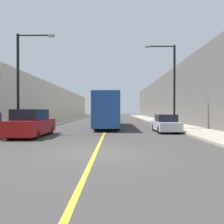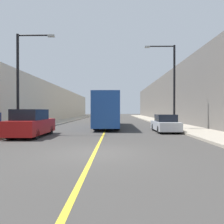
{
  "view_description": "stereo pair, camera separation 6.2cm",
  "coord_description": "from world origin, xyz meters",
  "px_view_note": "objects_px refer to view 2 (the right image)",
  "views": [
    {
      "loc": [
        0.85,
        -9.41,
        1.86
      ],
      "look_at": [
        0.49,
        17.66,
        1.63
      ],
      "focal_mm": 35.0,
      "sensor_mm": 36.0,
      "label": 1
    },
    {
      "loc": [
        0.91,
        -9.41,
        1.86
      ],
      "look_at": [
        0.49,
        17.66,
        1.63
      ],
      "focal_mm": 35.0,
      "sensor_mm": 36.0,
      "label": 2
    }
  ],
  "objects_px": {
    "bus": "(108,110)",
    "street_lamp_left": "(21,76)",
    "street_lamp_right": "(172,81)",
    "parked_suv_left": "(31,124)",
    "car_right_near": "(165,124)"
  },
  "relations": [
    {
      "from": "bus",
      "to": "street_lamp_left",
      "type": "xyz_separation_m",
      "value": [
        -6.3,
        -7.8,
        2.58
      ]
    },
    {
      "from": "street_lamp_left",
      "to": "street_lamp_right",
      "type": "xyz_separation_m",
      "value": [
        12.44,
        4.3,
        0.19
      ]
    },
    {
      "from": "bus",
      "to": "parked_suv_left",
      "type": "height_order",
      "value": "bus"
    },
    {
      "from": "car_right_near",
      "to": "bus",
      "type": "bearing_deg",
      "value": 132.36
    },
    {
      "from": "parked_suv_left",
      "to": "street_lamp_right",
      "type": "relative_size",
      "value": 0.64
    },
    {
      "from": "bus",
      "to": "street_lamp_right",
      "type": "distance_m",
      "value": 7.6
    },
    {
      "from": "bus",
      "to": "parked_suv_left",
      "type": "bearing_deg",
      "value": -119.94
    },
    {
      "from": "parked_suv_left",
      "to": "car_right_near",
      "type": "bearing_deg",
      "value": 18.01
    },
    {
      "from": "car_right_near",
      "to": "street_lamp_right",
      "type": "relative_size",
      "value": 0.54
    },
    {
      "from": "car_right_near",
      "to": "street_lamp_left",
      "type": "xyz_separation_m",
      "value": [
        -11.38,
        -2.23,
        3.78
      ]
    },
    {
      "from": "parked_suv_left",
      "to": "street_lamp_left",
      "type": "height_order",
      "value": "street_lamp_left"
    },
    {
      "from": "car_right_near",
      "to": "street_lamp_left",
      "type": "relative_size",
      "value": 0.56
    },
    {
      "from": "bus",
      "to": "street_lamp_left",
      "type": "relative_size",
      "value": 1.68
    },
    {
      "from": "parked_suv_left",
      "to": "street_lamp_left",
      "type": "distance_m",
      "value": 3.91
    },
    {
      "from": "bus",
      "to": "car_right_near",
      "type": "distance_m",
      "value": 7.65
    }
  ]
}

